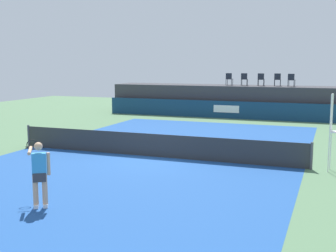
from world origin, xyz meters
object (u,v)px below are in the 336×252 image
spectator_chair_right (277,79)px  umpire_chair (334,127)px  net_post_far (311,156)px  net_post_near (29,136)px  spectator_chair_left (244,79)px  spectator_chair_far_right (291,79)px  spectator_chair_far_left (229,79)px  tennis_player (39,172)px  tennis_ball (207,157)px  spectator_chair_center (261,79)px

spectator_chair_right → umpire_chair: spectator_chair_right is taller
net_post_far → net_post_near: bearing=180.0°
spectator_chair_left → spectator_chair_far_right: size_ratio=1.00×
spectator_chair_far_left → net_post_far: 16.69m
spectator_chair_far_left → net_post_far: bearing=-66.7°
net_post_far → tennis_player: bearing=-133.2°
spectator_chair_right → tennis_ball: size_ratio=13.06×
spectator_chair_far_right → tennis_player: 22.46m
net_post_far → spectator_chair_center: bearing=105.5°
spectator_chair_right → net_post_near: spectator_chair_right is taller
spectator_chair_far_left → umpire_chair: 16.86m
spectator_chair_left → spectator_chair_far_right: bearing=-6.0°
spectator_chair_left → net_post_near: spectator_chair_left is taller
spectator_chair_left → net_post_far: spectator_chair_left is taller
spectator_chair_left → spectator_chair_far_right: same height
spectator_chair_left → net_post_near: (-6.94, -15.34, -2.19)m
tennis_player → spectator_chair_far_left: bearing=90.0°
umpire_chair → tennis_ball: bearing=172.8°
tennis_player → tennis_ball: bearing=72.0°
spectator_chair_right → net_post_far: spectator_chair_right is taller
spectator_chair_right → umpire_chair: size_ratio=0.32×
umpire_chair → net_post_far: (-0.70, -0.02, -1.09)m
spectator_chair_right → spectator_chair_far_right: size_ratio=1.00×
net_post_near → net_post_far: same height
spectator_chair_left → net_post_far: size_ratio=0.89×
tennis_player → tennis_ball: size_ratio=26.03×
spectator_chair_far_left → spectator_chair_center: bearing=3.4°
spectator_chair_center → umpire_chair: size_ratio=0.32×
spectator_chair_center → tennis_ball: spectator_chair_center is taller
spectator_chair_far_left → spectator_chair_center: same height
spectator_chair_center → umpire_chair: spectator_chair_center is taller
umpire_chair → net_post_near: bearing=-179.9°
umpire_chair → tennis_player: bearing=-136.1°
spectator_chair_far_left → net_post_near: (-5.86, -15.20, -2.19)m
spectator_chair_center → tennis_player: (-2.28, -22.30, -1.73)m
net_post_near → tennis_player: 9.11m
spectator_chair_far_left → spectator_chair_right: 3.41m
spectator_chair_left → tennis_player: bearing=-92.8°
spectator_chair_far_right → umpire_chair: size_ratio=0.32×
tennis_player → spectator_chair_far_right: bearing=78.7°
spectator_chair_center → tennis_player: spectator_chair_center is taller
spectator_chair_left → tennis_ball: bearing=-84.7°
spectator_chair_far_right → net_post_far: size_ratio=0.89×
spectator_chair_far_left → spectator_chair_far_right: same height
spectator_chair_far_left → spectator_chair_right: bearing=5.1°
umpire_chair → spectator_chair_far_left: bearing=115.5°
spectator_chair_center → spectator_chair_right: same height
spectator_chair_center → tennis_ball: (0.17, -14.72, -2.66)m
spectator_chair_far_right → net_post_near: size_ratio=0.89×
spectator_chair_far_left → spectator_chair_far_right: size_ratio=1.00×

